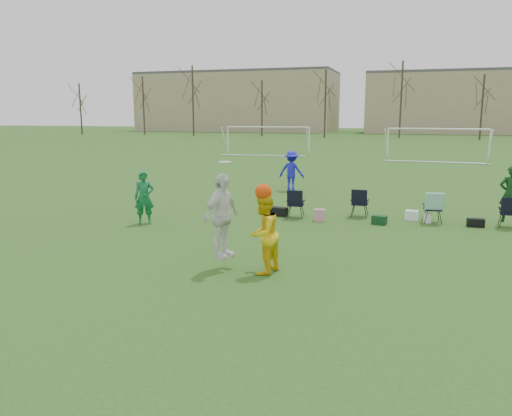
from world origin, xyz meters
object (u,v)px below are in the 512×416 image
at_px(fielder_green_near, 144,198).
at_px(fielder_blue, 292,171).
at_px(goal_mid, 438,135).
at_px(center_contest, 243,224).
at_px(goal_left, 268,132).

distance_m(fielder_green_near, fielder_blue, 8.83).
bearing_deg(fielder_green_near, goal_mid, 44.34).
relative_size(center_contest, goal_left, 0.33).
height_order(fielder_blue, goal_left, goal_left).
bearing_deg(goal_mid, center_contest, -95.46).
bearing_deg(goal_left, center_contest, -79.61).
xyz_separation_m(fielder_green_near, goal_left, (-4.32, 28.74, 1.08)).
bearing_deg(fielder_blue, goal_mid, -107.37).
distance_m(goal_left, goal_mid, 14.14).
distance_m(fielder_green_near, center_contest, 5.91).
height_order(goal_left, goal_mid, same).
xyz_separation_m(fielder_green_near, fielder_blue, (2.77, 8.39, 0.07)).
xyz_separation_m(center_contest, goal_mid, (5.07, 30.43, 0.86)).
bearing_deg(fielder_green_near, center_contest, -64.50).
relative_size(goal_left, goal_mid, 1.00).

